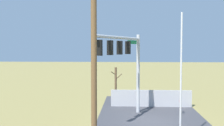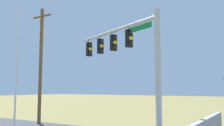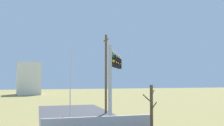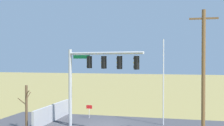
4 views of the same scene
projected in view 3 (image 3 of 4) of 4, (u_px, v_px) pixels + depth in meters
name	position (u px, v px, depth m)	size (l,w,h in m)	color
road_surface	(82.00, 119.00, 25.49)	(28.00, 8.00, 0.01)	#3D3D42
signal_mast	(114.00, 70.00, 21.84)	(6.69, 3.05, 6.37)	#B2B5BA
flagpole	(70.00, 82.00, 26.13)	(0.10, 0.10, 7.22)	silver
utility_pole	(106.00, 72.00, 30.21)	(1.90, 0.26, 8.91)	brown
bare_tree	(152.00, 111.00, 17.01)	(1.27, 1.02, 3.49)	brown
open_sign	(62.00, 121.00, 18.91)	(0.56, 0.04, 1.22)	silver
distant_building	(29.00, 78.00, 66.00)	(7.11, 5.27, 7.92)	silver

